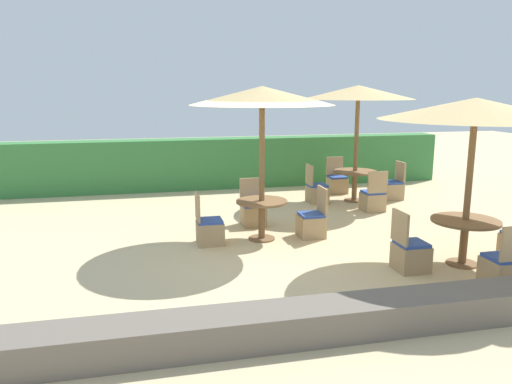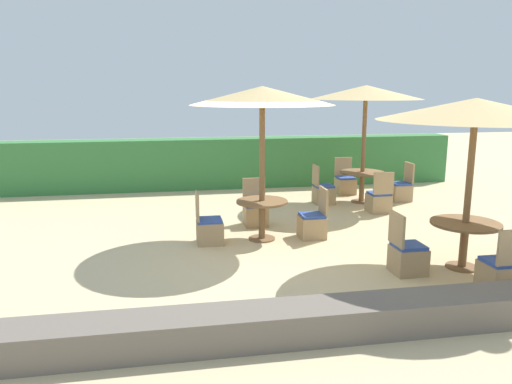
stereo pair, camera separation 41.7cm
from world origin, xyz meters
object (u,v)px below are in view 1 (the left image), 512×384
(round_table_front_right, at_px, (465,230))
(round_table_back_right, at_px, (355,177))
(patio_chair_back_right_north, at_px, (337,183))
(patio_chair_back_right_south, at_px, (373,199))
(parasol_back_right, at_px, (358,93))
(patio_chair_back_right_west, at_px, (317,192))
(patio_chair_front_right_west, at_px, (410,254))
(round_table_center, at_px, (262,210))
(patio_chair_front_right_south, at_px, (503,269))
(patio_chair_center_west, at_px, (209,230))
(patio_chair_back_right_east, at_px, (392,189))
(parasol_center, at_px, (262,96))
(patio_chair_center_east, at_px, (312,223))
(parasol_front_right, at_px, (476,109))
(patio_chair_center_north, at_px, (253,212))

(round_table_front_right, bearing_deg, round_table_back_right, 87.64)
(patio_chair_back_right_north, height_order, patio_chair_back_right_south, same)
(parasol_back_right, distance_m, patio_chair_back_right_west, 2.52)
(patio_chair_front_right_west, distance_m, round_table_center, 2.74)
(patio_chair_back_right_west, height_order, patio_chair_back_right_north, same)
(patio_chair_front_right_south, height_order, patio_chair_center_west, same)
(round_table_front_right, bearing_deg, patio_chair_back_right_east, 75.20)
(patio_chair_front_right_south, height_order, parasol_back_right, parasol_back_right)
(patio_chair_back_right_west, bearing_deg, patio_chair_back_right_east, 88.76)
(patio_chair_back_right_south, bearing_deg, parasol_back_right, 89.77)
(round_table_front_right, height_order, parasol_center, parasol_center)
(round_table_front_right, bearing_deg, patio_chair_center_east, 132.97)
(round_table_center, relative_size, patio_chair_center_east, 0.99)
(patio_chair_back_right_east, bearing_deg, patio_chair_center_west, 117.86)
(parasol_front_right, bearing_deg, round_table_back_right, 87.64)
(round_table_back_right, distance_m, patio_chair_back_right_south, 1.07)
(patio_chair_back_right_east, height_order, patio_chair_center_west, same)
(round_table_front_right, distance_m, patio_chair_center_west, 4.21)
(round_table_back_right, bearing_deg, patio_chair_back_right_west, 177.94)
(patio_chair_front_right_west, relative_size, round_table_back_right, 0.88)
(patio_chair_front_right_south, distance_m, patio_chair_back_right_west, 5.55)
(round_table_back_right, bearing_deg, parasol_back_right, -90.00)
(round_table_back_right, height_order, patio_chair_back_right_south, patio_chair_back_right_south)
(round_table_front_right, height_order, round_table_back_right, round_table_back_right)
(parasol_front_right, xyz_separation_m, patio_chair_center_north, (-2.69, 2.97, -2.14))
(parasol_back_right, height_order, patio_chair_center_east, parasol_back_right)
(patio_chair_front_right_west, xyz_separation_m, parasol_back_right, (1.13, 4.59, 2.34))
(round_table_back_right, relative_size, parasol_center, 0.38)
(round_table_front_right, height_order, patio_chair_back_right_south, patio_chair_back_right_south)
(parasol_front_right, distance_m, round_table_front_right, 1.84)
(round_table_front_right, height_order, patio_chair_front_right_south, patio_chair_front_right_south)
(patio_chair_back_right_west, relative_size, patio_chair_back_right_east, 1.00)
(patio_chair_back_right_east, height_order, round_table_center, patio_chair_back_right_east)
(patio_chair_back_right_east, xyz_separation_m, patio_chair_center_west, (-4.92, -2.60, 0.00))
(parasol_center, bearing_deg, patio_chair_front_right_south, -46.98)
(patio_chair_back_right_east, bearing_deg, patio_chair_back_right_south, 135.02)
(round_table_front_right, distance_m, patio_chair_center_east, 2.67)
(patio_chair_back_right_south, bearing_deg, patio_chair_front_right_south, -92.73)
(patio_chair_front_right_west, xyz_separation_m, patio_chair_center_west, (-2.78, 1.98, 0.00))
(patio_chair_center_north, bearing_deg, patio_chair_back_right_west, -140.16)
(patio_chair_back_right_north, height_order, round_table_center, patio_chair_back_right_north)
(patio_chair_back_right_east, bearing_deg, patio_chair_back_right_west, 88.76)
(patio_chair_back_right_north, height_order, patio_chair_center_west, same)
(round_table_center, bearing_deg, patio_chair_front_right_south, -46.98)
(patio_chair_center_west, bearing_deg, patio_chair_center_east, 90.32)
(parasol_back_right, height_order, round_table_center, parasol_back_right)
(parasol_front_right, relative_size, round_table_back_right, 2.69)
(patio_chair_back_right_west, relative_size, patio_chair_back_right_north, 1.00)
(patio_chair_front_right_west, distance_m, parasol_back_right, 5.27)
(patio_chair_front_right_west, relative_size, patio_chair_back_right_east, 1.00)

